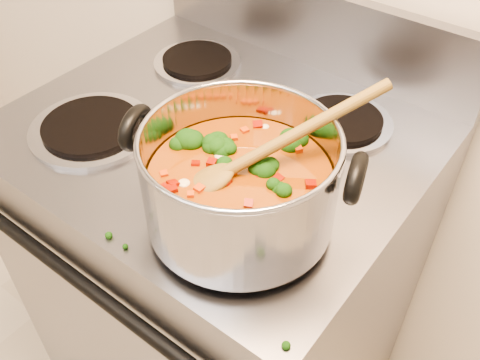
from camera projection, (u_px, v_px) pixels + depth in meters
name	position (u px, v px, depth m)	size (l,w,h in m)	color
electric_range	(224.00, 278.00, 1.28)	(0.73, 0.66, 1.08)	gray
stockpot	(240.00, 183.00, 0.74)	(0.33, 0.27, 0.16)	#9E9DA5
wooden_spoon	(255.00, 156.00, 0.71)	(0.19, 0.27, 0.13)	brown
cooktop_crumbs	(204.00, 166.00, 0.88)	(0.36, 0.31, 0.01)	black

